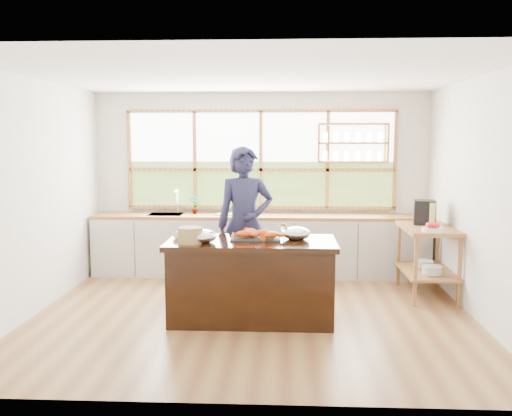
# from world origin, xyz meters

# --- Properties ---
(ground_plane) EXTENTS (5.00, 5.00, 0.00)m
(ground_plane) POSITION_xyz_m (0.00, 0.00, 0.00)
(ground_plane) COLOR olive
(room_shell) EXTENTS (5.02, 4.52, 2.71)m
(room_shell) POSITION_xyz_m (0.02, 0.51, 1.75)
(room_shell) COLOR silver
(room_shell) RESTS_ON ground_plane
(back_counter) EXTENTS (4.90, 0.63, 0.90)m
(back_counter) POSITION_xyz_m (-0.02, 1.94, 0.45)
(back_counter) COLOR beige
(back_counter) RESTS_ON ground_plane
(right_shelf_unit) EXTENTS (0.62, 1.10, 0.90)m
(right_shelf_unit) POSITION_xyz_m (2.19, 0.89, 0.60)
(right_shelf_unit) COLOR #986438
(right_shelf_unit) RESTS_ON ground_plane
(island) EXTENTS (1.85, 0.90, 0.90)m
(island) POSITION_xyz_m (0.00, -0.20, 0.45)
(island) COLOR black
(island) RESTS_ON ground_plane
(cook) EXTENTS (0.77, 0.58, 1.92)m
(cook) POSITION_xyz_m (-0.13, 0.58, 0.96)
(cook) COLOR #1B1C38
(cook) RESTS_ON ground_plane
(potted_plant) EXTENTS (0.17, 0.13, 0.28)m
(potted_plant) POSITION_xyz_m (-0.98, 2.00, 1.04)
(potted_plant) COLOR slate
(potted_plant) RESTS_ON back_counter
(cutting_board) EXTENTS (0.46, 0.38, 0.01)m
(cutting_board) POSITION_xyz_m (-0.42, 1.94, 0.91)
(cutting_board) COLOR #52BD3B
(cutting_board) RESTS_ON back_counter
(espresso_machine) EXTENTS (0.32, 0.33, 0.31)m
(espresso_machine) POSITION_xyz_m (2.19, 1.13, 1.06)
(espresso_machine) COLOR black
(espresso_machine) RESTS_ON right_shelf_unit
(wine_bottle) EXTENTS (0.08, 0.08, 0.30)m
(wine_bottle) POSITION_xyz_m (2.24, 0.92, 1.05)
(wine_bottle) COLOR #AAB95A
(wine_bottle) RESTS_ON right_shelf_unit
(fruit_bowl) EXTENTS (0.25, 0.25, 0.11)m
(fruit_bowl) POSITION_xyz_m (2.14, 0.50, 0.94)
(fruit_bowl) COLOR silver
(fruit_bowl) RESTS_ON right_shelf_unit
(slate_board) EXTENTS (0.57, 0.42, 0.02)m
(slate_board) POSITION_xyz_m (0.04, -0.11, 0.91)
(slate_board) COLOR black
(slate_board) RESTS_ON island
(lobster_pile) EXTENTS (0.52, 0.44, 0.08)m
(lobster_pile) POSITION_xyz_m (0.06, -0.12, 0.96)
(lobster_pile) COLOR red
(lobster_pile) RESTS_ON slate_board
(mixing_bowl_left) EXTENTS (0.31, 0.31, 0.15)m
(mixing_bowl_left) POSITION_xyz_m (-0.53, -0.36, 0.97)
(mixing_bowl_left) COLOR silver
(mixing_bowl_left) RESTS_ON island
(mixing_bowl_right) EXTENTS (0.31, 0.31, 0.15)m
(mixing_bowl_right) POSITION_xyz_m (0.49, -0.11, 0.97)
(mixing_bowl_right) COLOR silver
(mixing_bowl_right) RESTS_ON island
(wine_glass) EXTENTS (0.08, 0.08, 0.22)m
(wine_glass) POSITION_xyz_m (0.35, -0.42, 1.06)
(wine_glass) COLOR white
(wine_glass) RESTS_ON island
(wicker_basket) EXTENTS (0.27, 0.27, 0.17)m
(wicker_basket) POSITION_xyz_m (-0.64, -0.40, 0.99)
(wicker_basket) COLOR #A2864A
(wicker_basket) RESTS_ON island
(parchment_roll) EXTENTS (0.13, 0.31, 0.08)m
(parchment_roll) POSITION_xyz_m (-0.83, 0.02, 0.94)
(parchment_roll) COLOR silver
(parchment_roll) RESTS_ON island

